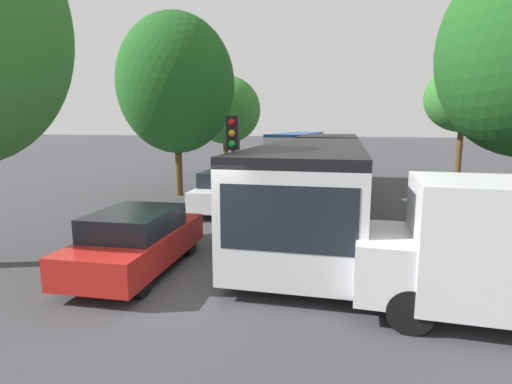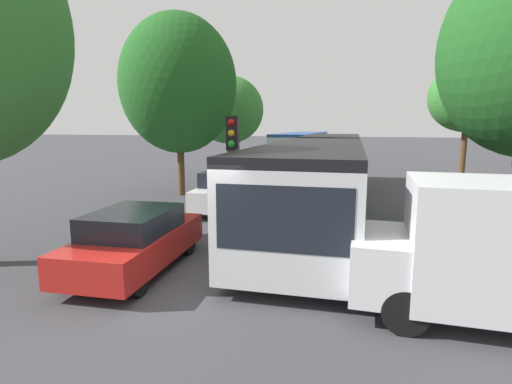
{
  "view_description": "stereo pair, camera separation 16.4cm",
  "coord_description": "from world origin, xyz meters",
  "views": [
    {
      "loc": [
        3.05,
        -7.0,
        3.18
      ],
      "look_at": [
        0.2,
        4.3,
        1.2
      ],
      "focal_mm": 28.0,
      "sensor_mm": 36.0,
      "label": 1
    },
    {
      "loc": [
        3.2,
        -6.96,
        3.18
      ],
      "look_at": [
        0.2,
        4.3,
        1.2
      ],
      "focal_mm": 28.0,
      "sensor_mm": 36.0,
      "label": 2
    }
  ],
  "objects": [
    {
      "name": "city_bus_rear",
      "position": [
        -1.63,
        25.54,
        1.45
      ],
      "size": [
        3.13,
        11.72,
        2.5
      ],
      "rotation": [
        0.0,
        0.0,
        1.52
      ],
      "color": "silver",
      "rests_on": "ground"
    },
    {
      "name": "traffic_light",
      "position": [
        -0.18,
        3.26,
        2.5
      ],
      "size": [
        0.34,
        0.37,
        3.4
      ],
      "rotation": [
        0.0,
        0.0,
        -1.49
      ],
      "color": "#56595E",
      "rests_on": "ground"
    },
    {
      "name": "tree_right_mid",
      "position": [
        8.62,
        17.07,
        4.52
      ],
      "size": [
        4.07,
        4.07,
        6.5
      ],
      "color": "#51381E",
      "rests_on": "ground"
    },
    {
      "name": "tree_left_far",
      "position": [
        -5.03,
        17.19,
        4.07
      ],
      "size": [
        4.38,
        4.38,
        6.19
      ],
      "color": "#51381E",
      "rests_on": "ground"
    },
    {
      "name": "queued_car_graphite",
      "position": [
        -1.5,
        13.28,
        0.76
      ],
      "size": [
        2.06,
        4.43,
        1.51
      ],
      "rotation": [
        0.0,
        0.0,
        1.62
      ],
      "color": "#47474C",
      "rests_on": "ground"
    },
    {
      "name": "ground_plane",
      "position": [
        0.0,
        0.0,
        0.0
      ],
      "size": [
        200.0,
        200.0,
        0.0
      ],
      "primitive_type": "plane",
      "color": "#3D3D42"
    },
    {
      "name": "articulated_bus",
      "position": [
        1.79,
        8.18,
        1.52
      ],
      "size": [
        3.02,
        17.76,
        2.63
      ],
      "rotation": [
        0.0,
        0.0,
        -1.55
      ],
      "color": "silver",
      "rests_on": "ground"
    },
    {
      "name": "queued_car_red",
      "position": [
        -1.51,
        0.48,
        0.69
      ],
      "size": [
        1.86,
        4.0,
        1.36
      ],
      "rotation": [
        0.0,
        0.0,
        1.62
      ],
      "color": "#B21E19",
      "rests_on": "ground"
    },
    {
      "name": "queued_car_white",
      "position": [
        -1.54,
        7.02,
        0.76
      ],
      "size": [
        2.05,
        4.4,
        1.5
      ],
      "rotation": [
        0.0,
        0.0,
        1.62
      ],
      "color": "white",
      "rests_on": "ground"
    },
    {
      "name": "tree_left_mid",
      "position": [
        -4.69,
        9.49,
        4.91
      ],
      "size": [
        5.07,
        5.07,
        7.91
      ],
      "color": "#51381E",
      "rests_on": "ground"
    }
  ]
}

